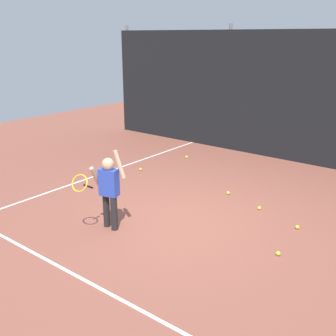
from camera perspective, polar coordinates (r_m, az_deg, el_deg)
name	(u,v)px	position (r m, az deg, el deg)	size (l,w,h in m)	color
ground_plane	(180,222)	(6.97, 1.69, -7.59)	(20.00, 20.00, 0.00)	brown
court_line_baseline	(82,279)	(5.60, -12.06, -15.00)	(9.00, 0.05, 0.00)	white
court_line_sideline	(105,173)	(9.48, -8.92, -0.66)	(0.05, 9.00, 0.00)	white
back_fence_windscreen	(293,98)	(10.45, 17.19, 9.46)	(11.42, 0.08, 3.17)	black
fence_post_0	(128,79)	(13.51, -5.61, 12.31)	(0.09, 0.09, 3.32)	slate
fence_post_1	(228,88)	(11.29, 8.44, 11.05)	(0.09, 0.09, 3.32)	slate
tennis_player	(108,187)	(6.54, -8.48, -2.66)	(0.61, 0.70, 1.35)	#232326
tennis_ball_0	(259,208)	(7.60, 12.75, -5.53)	(0.07, 0.07, 0.07)	#CCE033
tennis_ball_1	(140,169)	(9.53, -3.90, -0.18)	(0.07, 0.07, 0.07)	#CCE033
tennis_ball_3	(187,157)	(10.48, 2.65, 1.57)	(0.07, 0.07, 0.07)	#CCE033
tennis_ball_4	(228,193)	(8.19, 8.47, -3.49)	(0.07, 0.07, 0.07)	#CCE033
tennis_ball_6	(297,227)	(7.05, 17.77, -7.93)	(0.07, 0.07, 0.07)	#CCE033
tennis_ball_7	(278,253)	(6.18, 15.26, -11.55)	(0.07, 0.07, 0.07)	#CCE033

